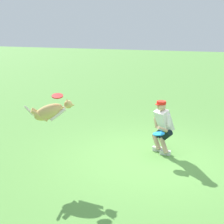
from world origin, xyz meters
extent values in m
plane|color=#5D9944|center=(0.00, 0.00, 0.00)|extent=(60.00, 60.00, 0.00)
cube|color=silver|center=(-0.03, -0.63, 0.05)|extent=(0.26, 0.10, 0.10)
cylinder|color=tan|center=(0.00, -0.60, 0.24)|extent=(0.30, 0.29, 0.37)
cylinder|color=black|center=(-0.05, -0.63, 0.47)|extent=(0.40, 0.38, 0.37)
cube|color=silver|center=(-0.24, -0.45, 0.05)|extent=(0.26, 0.10, 0.10)
cylinder|color=tan|center=(-0.21, -0.41, 0.24)|extent=(0.30, 0.29, 0.37)
cylinder|color=black|center=(-0.23, -0.47, 0.47)|extent=(0.40, 0.38, 0.37)
cube|color=silver|center=(-0.16, -0.57, 0.81)|extent=(0.52, 0.53, 0.58)
cylinder|color=silver|center=(0.00, -0.69, 0.87)|extent=(0.16, 0.16, 0.29)
cylinder|color=silver|center=(-0.30, -0.42, 0.87)|extent=(0.16, 0.16, 0.29)
cylinder|color=tan|center=(-0.18, -0.26, 0.69)|extent=(0.25, 0.27, 0.19)
cylinder|color=tan|center=(0.04, -0.67, 0.71)|extent=(0.16, 0.16, 0.27)
sphere|color=tan|center=(-0.10, -0.50, 1.17)|extent=(0.21, 0.21, 0.21)
cylinder|color=red|center=(-0.10, -0.50, 1.26)|extent=(0.22, 0.22, 0.07)
cylinder|color=red|center=(-0.03, -0.42, 1.23)|extent=(0.12, 0.12, 0.02)
ellipsoid|color=tan|center=(1.96, 1.13, 1.28)|extent=(0.74, 0.59, 0.48)
ellipsoid|color=silver|center=(1.81, 1.04, 1.25)|extent=(0.15, 0.21, 0.18)
sphere|color=tan|center=(1.61, 0.92, 1.43)|extent=(0.17, 0.17, 0.17)
cone|color=tan|center=(1.53, 0.88, 1.41)|extent=(0.12, 0.12, 0.09)
cone|color=tan|center=(1.60, 0.98, 1.50)|extent=(0.06, 0.06, 0.07)
cone|color=tan|center=(1.65, 0.89, 1.50)|extent=(0.06, 0.06, 0.07)
cylinder|color=silver|center=(1.76, 1.11, 1.24)|extent=(0.34, 0.23, 0.27)
cylinder|color=silver|center=(1.84, 0.96, 1.24)|extent=(0.34, 0.23, 0.27)
cylinder|color=tan|center=(2.08, 1.29, 1.24)|extent=(0.34, 0.23, 0.27)
cylinder|color=tan|center=(2.17, 1.14, 1.24)|extent=(0.34, 0.23, 0.27)
cylinder|color=silver|center=(2.30, 1.32, 1.33)|extent=(0.20, 0.14, 0.23)
cylinder|color=red|center=(1.80, 1.01, 1.61)|extent=(0.26, 0.26, 0.09)
cylinder|color=#1F92EE|center=(-0.12, -0.16, 0.61)|extent=(0.30, 0.30, 0.06)
camera|label=1|loc=(-1.28, 6.97, 3.08)|focal=53.02mm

